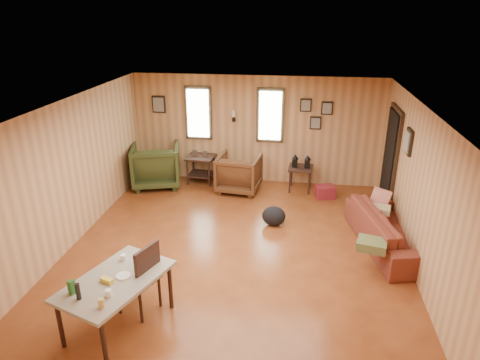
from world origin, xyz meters
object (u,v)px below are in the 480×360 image
object	(u,v)px
recliner_brown	(239,171)
recliner_green	(156,163)
side_table	(301,166)
dining_table	(115,284)
end_table	(201,164)
sofa	(390,224)

from	to	relation	value
recliner_brown	recliner_green	distance (m)	1.88
side_table	dining_table	size ratio (longest dim) A/B	0.52
recliner_green	recliner_brown	bearing A→B (deg)	162.75
recliner_green	end_table	bearing A→B (deg)	-177.12
recliner_brown	side_table	size ratio (longest dim) A/B	1.10
recliner_green	dining_table	bearing A→B (deg)	86.62
recliner_green	side_table	size ratio (longest dim) A/B	1.28
sofa	side_table	bearing A→B (deg)	21.43
end_table	side_table	bearing A→B (deg)	-3.62
sofa	dining_table	world-z (taller)	dining_table
recliner_brown	side_table	xyz separation A→B (m)	(1.32, 0.22, 0.11)
end_table	dining_table	xyz separation A→B (m)	(0.06, -4.83, 0.21)
recliner_brown	dining_table	size ratio (longest dim) A/B	0.57
sofa	recliner_brown	distance (m)	3.43
recliner_brown	dining_table	world-z (taller)	dining_table
sofa	side_table	distance (m)	2.66
recliner_brown	recliner_green	world-z (taller)	recliner_green
sofa	recliner_green	distance (m)	5.10
sofa	end_table	size ratio (longest dim) A/B	2.77
recliner_green	dining_table	distance (m)	4.62
side_table	dining_table	world-z (taller)	dining_table
recliner_green	end_table	world-z (taller)	recliner_green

